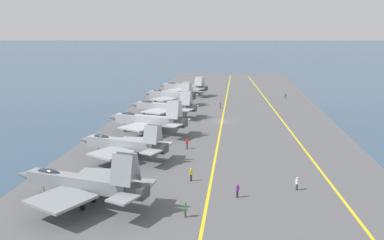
{
  "coord_description": "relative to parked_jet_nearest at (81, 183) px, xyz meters",
  "views": [
    {
      "loc": [
        -87.29,
        -3.14,
        19.54
      ],
      "look_at": [
        -10.83,
        5.42,
        2.9
      ],
      "focal_mm": 38.0,
      "sensor_mm": 36.0,
      "label": 1
    }
  ],
  "objects": [
    {
      "name": "crew_yellow_vest",
      "position": [
        9.02,
        -11.32,
        -1.68
      ],
      "size": [
        0.38,
        0.45,
        1.79
      ],
      "color": "#232328",
      "rests_on": "carrier_deck"
    },
    {
      "name": "crew_green_vest",
      "position": [
        -1.7,
        -11.93,
        -1.7
      ],
      "size": [
        0.39,
        0.27,
        1.76
      ],
      "color": "#4C473D",
      "rests_on": "carrier_deck"
    },
    {
      "name": "crew_brown_vest",
      "position": [
        61.7,
        -12.83,
        -1.69
      ],
      "size": [
        0.45,
        0.46,
        1.78
      ],
      "color": "#4C473D",
      "rests_on": "carrier_deck"
    },
    {
      "name": "parked_jet_second",
      "position": [
        17.37,
        0.1,
        -0.33
      ],
      "size": [
        12.74,
        15.52,
        5.89
      ],
      "color": "#93999E",
      "rests_on": "carrier_deck"
    },
    {
      "name": "carrier_deck",
      "position": [
        46.11,
        -13.93,
        -2.87
      ],
      "size": [
        214.71,
        48.67,
        0.4
      ],
      "primitive_type": "cube",
      "color": "#565659",
      "rests_on": "ground"
    },
    {
      "name": "crew_blue_vest",
      "position": [
        79.32,
        -31.3,
        -1.77
      ],
      "size": [
        0.38,
        0.45,
        1.64
      ],
      "color": "#4C473D",
      "rests_on": "carrier_deck"
    },
    {
      "name": "parked_jet_third",
      "position": [
        33.31,
        -0.16,
        0.02
      ],
      "size": [
        13.54,
        16.72,
        6.83
      ],
      "color": "#A8AAAF",
      "rests_on": "carrier_deck"
    },
    {
      "name": "parked_jet_nearest",
      "position": [
        0.0,
        0.0,
        0.0
      ],
      "size": [
        13.34,
        17.22,
        6.75
      ],
      "color": "gray",
      "rests_on": "carrier_deck"
    },
    {
      "name": "crew_white_vest",
      "position": [
        7.34,
        -24.72,
        -1.73
      ],
      "size": [
        0.46,
        0.44,
        1.72
      ],
      "color": "#383328",
      "rests_on": "carrier_deck"
    },
    {
      "name": "parked_jet_sixth",
      "position": [
        82.92,
        -0.47,
        -0.12
      ],
      "size": [
        14.01,
        16.86,
        6.02
      ],
      "color": "#9EA3A8",
      "rests_on": "carrier_deck"
    },
    {
      "name": "ground_plane",
      "position": [
        46.11,
        -13.93,
        -3.07
      ],
      "size": [
        2000.0,
        2000.0,
        0.0
      ],
      "primitive_type": "plane",
      "color": "#334C66"
    },
    {
      "name": "crew_purple_vest",
      "position": [
        4.21,
        -17.38,
        -1.71
      ],
      "size": [
        0.41,
        0.46,
        1.75
      ],
      "color": "#232328",
      "rests_on": "carrier_deck"
    },
    {
      "name": "parked_jet_fifth",
      "position": [
        66.27,
        1.01,
        -0.12
      ],
      "size": [
        13.71,
        15.45,
        6.33
      ],
      "color": "#9EA3A8",
      "rests_on": "carrier_deck"
    },
    {
      "name": "deck_stripe_centerline",
      "position": [
        46.11,
        -13.93,
        -2.66
      ],
      "size": [
        193.24,
        0.36,
        0.01
      ],
      "primitive_type": "cube",
      "color": "yellow",
      "rests_on": "carrier_deck"
    },
    {
      "name": "deck_stripe_foul_line",
      "position": [
        46.11,
        -27.32,
        -2.66
      ],
      "size": [
        192.94,
        11.37,
        0.01
      ],
      "primitive_type": "cube",
      "rotation": [
        0.0,
        0.0,
        0.06
      ],
      "color": "yellow",
      "rests_on": "carrier_deck"
    },
    {
      "name": "crew_red_vest",
      "position": [
        23.89,
        -8.94,
        -1.71
      ],
      "size": [
        0.32,
        0.42,
        1.75
      ],
      "color": "#383328",
      "rests_on": "carrier_deck"
    },
    {
      "name": "parked_jet_fourth",
      "position": [
        49.68,
        -0.38,
        -0.28
      ],
      "size": [
        13.32,
        16.6,
        6.14
      ],
      "color": "#A8AAAF",
      "rests_on": "carrier_deck"
    }
  ]
}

